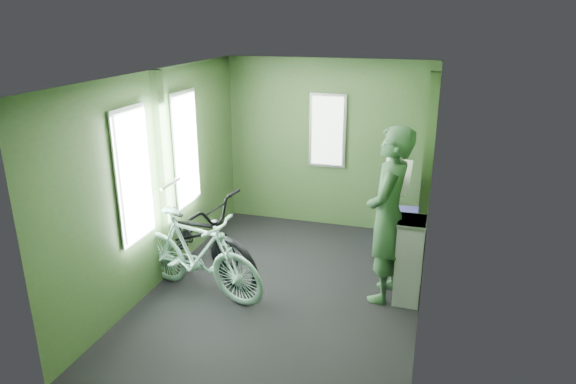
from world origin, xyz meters
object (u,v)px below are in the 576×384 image
Objects in this scene: bicycle_mint at (200,295)px; waste_box at (409,260)px; bench_seat at (405,229)px; bicycle_black at (194,274)px; passenger at (388,215)px.

bicycle_mint is 1.79× the size of waste_box.
waste_box is at bearing -61.94° from bicycle_mint.
bicycle_black is at bearing -152.71° from bench_seat.
bench_seat reaches higher than bicycle_mint.
bicycle_mint is at bearing -122.97° from bicycle_black.
bicycle_black is at bearing -78.76° from passenger.
bicycle_mint is 2.23m from waste_box.
bench_seat is at bearing -34.37° from bicycle_mint.
bicycle_black is 2.22× the size of waste_box.
bench_seat is (0.13, 1.24, -0.65)m from passenger.
passenger is 2.03× the size of waste_box.
bench_seat is (2.00, 1.78, 0.27)m from bicycle_mint.
bicycle_mint is 1.78× the size of bench_seat.
passenger is 0.52m from waste_box.
waste_box is (0.24, -0.01, -0.47)m from passenger.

